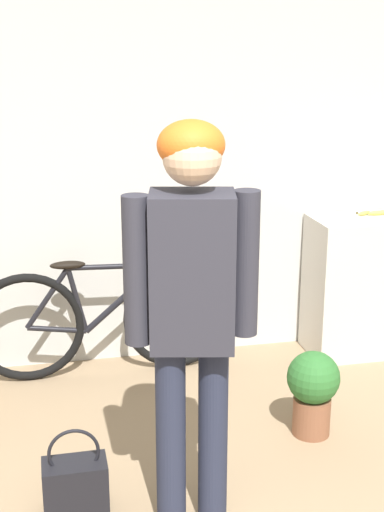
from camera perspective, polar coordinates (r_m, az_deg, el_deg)
The scene contains 7 objects.
wall_back at distance 4.65m, azimuth -3.42°, elevation 7.08°, with size 8.00×0.07×2.60m.
side_shelf at distance 5.05m, azimuth 14.23°, elevation -2.25°, with size 0.88×0.43×0.96m.
person at distance 2.91m, azimuth -0.01°, elevation -2.56°, with size 0.56×0.32×1.79m.
bicycle at distance 4.61m, azimuth -7.07°, elevation -5.03°, with size 1.68×0.46×0.79m.
banana at distance 4.98m, azimuth 14.51°, elevation 3.38°, with size 0.30×0.08×0.03m.
handbag at distance 3.45m, azimuth -9.31°, elevation -17.61°, with size 0.29×0.17×0.42m.
potted_plant at distance 3.99m, azimuth 9.65°, elevation -10.38°, with size 0.29×0.29×0.48m.
Camera 1 is at (-0.70, -1.58, 2.07)m, focal length 50.00 mm.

